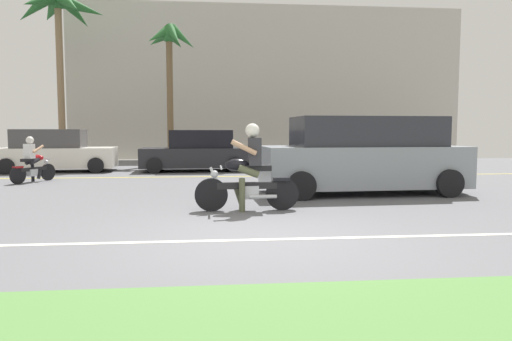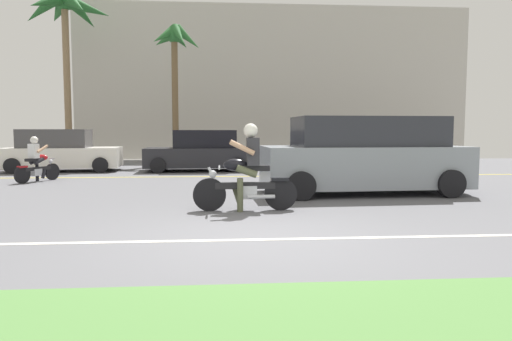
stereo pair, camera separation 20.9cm
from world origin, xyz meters
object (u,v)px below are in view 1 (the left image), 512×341
at_px(suv_nearby, 364,156).
at_px(parked_car_0, 55,152).
at_px(motorcyclist, 248,174).
at_px(palm_tree_0, 59,12).
at_px(palm_tree_1, 170,50).
at_px(parked_car_1, 197,152).
at_px(parked_car_2, 340,151).
at_px(motorcyclist_distant, 33,163).

bearing_deg(suv_nearby, parked_car_0, 143.45).
height_order(motorcyclist, palm_tree_0, palm_tree_0).
relative_size(motorcyclist, palm_tree_1, 0.31).
height_order(parked_car_0, palm_tree_1, palm_tree_1).
height_order(suv_nearby, palm_tree_1, palm_tree_1).
bearing_deg(parked_car_1, parked_car_0, 178.02).
height_order(parked_car_1, palm_tree_0, palm_tree_0).
distance_m(parked_car_0, palm_tree_1, 6.98).
height_order(suv_nearby, parked_car_2, suv_nearby).
height_order(parked_car_1, palm_tree_1, palm_tree_1).
distance_m(parked_car_1, motorcyclist_distant, 5.86).
xyz_separation_m(motorcyclist, palm_tree_0, (-7.67, 14.28, 6.31)).
distance_m(parked_car_0, parked_car_2, 11.20).
bearing_deg(motorcyclist, motorcyclist_distant, 137.03).
xyz_separation_m(palm_tree_0, palm_tree_1, (5.18, -1.39, -1.86)).
relative_size(motorcyclist, parked_car_0, 0.46).
height_order(parked_car_0, parked_car_1, parked_car_0).
height_order(suv_nearby, parked_car_1, suv_nearby).
height_order(motorcyclist, parked_car_1, motorcyclist).
bearing_deg(parked_car_0, parked_car_1, -1.98).
relative_size(parked_car_0, parked_car_1, 1.05).
height_order(parked_car_1, motorcyclist_distant, parked_car_1).
xyz_separation_m(parked_car_0, parked_car_1, (5.21, -0.18, -0.01)).
height_order(parked_car_2, palm_tree_0, palm_tree_0).
bearing_deg(palm_tree_1, parked_car_0, -137.01).
distance_m(suv_nearby, parked_car_1, 8.01).
bearing_deg(palm_tree_0, motorcyclist_distant, -78.70).
height_order(parked_car_0, motorcyclist_distant, parked_car_0).
bearing_deg(palm_tree_0, parked_car_1, -39.22).
distance_m(motorcyclist, parked_car_1, 9.11).
height_order(motorcyclist, suv_nearby, suv_nearby).
bearing_deg(palm_tree_0, motorcyclist, -61.77).
xyz_separation_m(parked_car_2, palm_tree_1, (-7.19, 2.53, 4.46)).
bearing_deg(parked_car_0, motorcyclist, -55.05).
bearing_deg(parked_car_2, parked_car_1, -167.35).
relative_size(parked_car_0, parked_car_2, 1.12).
distance_m(parked_car_2, palm_tree_1, 8.83).
distance_m(suv_nearby, palm_tree_0, 17.21).
relative_size(palm_tree_0, motorcyclist_distant, 5.58).
xyz_separation_m(motorcyclist, parked_car_2, (4.71, 10.36, -0.01)).
xyz_separation_m(palm_tree_1, motorcyclist_distant, (-3.43, -7.38, -4.58)).
bearing_deg(parked_car_2, motorcyclist_distant, -155.47).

